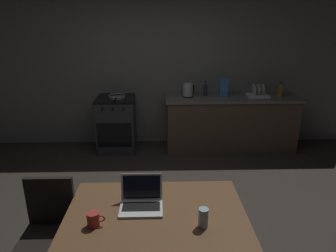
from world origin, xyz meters
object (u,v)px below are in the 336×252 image
(stove_oven, at_px, (117,124))
(laptop, at_px, (141,201))
(dish_rack, at_px, (258,94))
(bottle_b, at_px, (205,89))
(bottle, at_px, (281,90))
(coffee_mug, at_px, (93,219))
(cereal_box, at_px, (224,88))
(frying_pan, at_px, (117,96))
(electric_kettle, at_px, (188,90))
(drinking_glass, at_px, (203,218))
(dining_table, at_px, (156,220))
(chair, at_px, (49,227))

(stove_oven, relative_size, laptop, 2.77)
(dish_rack, height_order, bottle_b, bottle_b)
(bottle, height_order, coffee_mug, bottle)
(bottle, distance_m, cereal_box, 0.91)
(frying_pan, height_order, coffee_mug, frying_pan)
(electric_kettle, relative_size, coffee_mug, 1.84)
(bottle_b, bearing_deg, frying_pan, -175.68)
(drinking_glass, distance_m, cereal_box, 3.17)
(electric_kettle, bearing_deg, coffee_mug, -106.79)
(bottle_b, bearing_deg, stove_oven, -176.76)
(stove_oven, distance_m, electric_kettle, 1.29)
(dish_rack, bearing_deg, stove_oven, -179.94)
(electric_kettle, bearing_deg, bottle, -1.93)
(electric_kettle, xyz_separation_m, cereal_box, (0.58, 0.02, 0.04))
(dining_table, xyz_separation_m, laptop, (-0.11, 0.08, 0.11))
(cereal_box, relative_size, dish_rack, 0.86)
(frying_pan, bearing_deg, bottle_b, 4.32)
(electric_kettle, bearing_deg, drinking_glass, -93.01)
(chair, xyz_separation_m, bottle, (2.82, 2.71, 0.48))
(stove_oven, xyz_separation_m, laptop, (0.57, -2.80, 0.33))
(dining_table, xyz_separation_m, chair, (-0.85, 0.13, -0.14))
(chair, distance_m, electric_kettle, 3.10)
(dish_rack, bearing_deg, drinking_glass, -113.06)
(electric_kettle, distance_m, bottle_b, 0.30)
(stove_oven, bearing_deg, chair, -93.47)
(bottle, height_order, cereal_box, cereal_box)
(electric_kettle, distance_m, frying_pan, 1.14)
(coffee_mug, bearing_deg, laptop, 34.86)
(frying_pan, xyz_separation_m, coffee_mug, (0.22, -3.00, -0.13))
(stove_oven, height_order, dish_rack, dish_rack)
(bottle_b, bearing_deg, electric_kettle, -164.56)
(electric_kettle, height_order, cereal_box, cereal_box)
(chair, height_order, drinking_glass, chair)
(chair, height_order, frying_pan, frying_pan)
(bottle, bearing_deg, electric_kettle, 178.07)
(drinking_glass, bearing_deg, cereal_box, 76.43)
(coffee_mug, xyz_separation_m, cereal_box, (1.49, 3.04, 0.25))
(chair, bearing_deg, cereal_box, 67.99)
(coffee_mug, distance_m, cereal_box, 3.40)
(frying_pan, bearing_deg, electric_kettle, 1.40)
(chair, bearing_deg, frying_pan, 98.37)
(stove_oven, height_order, laptop, laptop)
(bottle_b, bearing_deg, chair, -119.78)
(chair, bearing_deg, electric_kettle, 76.75)
(bottle_b, bearing_deg, laptop, -107.09)
(bottle, height_order, drinking_glass, bottle)
(laptop, bearing_deg, coffee_mug, -142.01)
(frying_pan, bearing_deg, stove_oven, 142.99)
(dining_table, distance_m, electric_kettle, 2.95)
(dish_rack, bearing_deg, laptop, -121.76)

